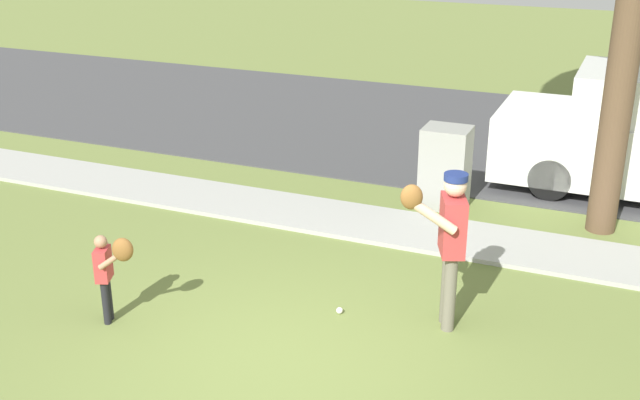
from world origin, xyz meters
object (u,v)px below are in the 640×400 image
(person_adult, at_px, (449,234))
(utility_cabinet, at_px, (445,167))
(person_child, at_px, (109,266))
(baseball, at_px, (340,311))

(person_adult, xyz_separation_m, utility_cabinet, (-0.89, 3.41, -0.48))
(person_child, xyz_separation_m, baseball, (2.17, 1.14, -0.65))
(person_adult, relative_size, baseball, 23.43)
(person_child, relative_size, baseball, 14.33)
(person_adult, relative_size, utility_cabinet, 1.44)
(baseball, bearing_deg, utility_cabinet, 86.28)
(person_adult, relative_size, person_child, 1.64)
(person_adult, bearing_deg, utility_cabinet, -96.97)
(person_child, height_order, baseball, person_child)
(person_child, relative_size, utility_cabinet, 0.88)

